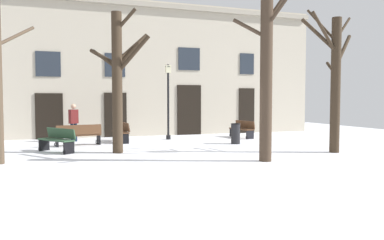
# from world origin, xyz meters

# --- Properties ---
(ground_plane) EXTENTS (29.54, 29.54, 0.00)m
(ground_plane) POSITION_xyz_m (0.00, 0.00, 0.00)
(ground_plane) COLOR white
(building_facade) EXTENTS (18.47, 0.60, 7.02)m
(building_facade) POSITION_xyz_m (-0.00, 7.69, 3.55)
(building_facade) COLOR #BCB29E
(building_facade) RESTS_ON ground
(tree_center) EXTENTS (2.05, 2.14, 5.05)m
(tree_center) POSITION_xyz_m (-2.68, 1.74, 2.75)
(tree_center) COLOR #382B1E
(tree_center) RESTS_ON ground
(tree_foreground) EXTENTS (2.42, 1.54, 5.32)m
(tree_foreground) POSITION_xyz_m (4.66, -0.60, 2.68)
(tree_foreground) COLOR #382B1E
(tree_foreground) RESTS_ON ground
(tree_near_facade) EXTENTS (1.84, 1.99, 5.87)m
(tree_near_facade) POSITION_xyz_m (1.37, -1.52, 2.86)
(tree_near_facade) COLOR #423326
(tree_near_facade) RESTS_ON ground
(streetlamp) EXTENTS (0.30, 0.30, 3.59)m
(streetlamp) POSITION_xyz_m (0.14, 5.48, 2.20)
(streetlamp) COLOR black
(streetlamp) RESTS_ON ground
(litter_bin) EXTENTS (0.42, 0.42, 0.88)m
(litter_bin) POSITION_xyz_m (2.42, 2.83, 0.44)
(litter_bin) COLOR black
(litter_bin) RESTS_ON ground
(bench_by_litter_bin) EXTENTS (0.60, 1.64, 0.89)m
(bench_by_litter_bin) POSITION_xyz_m (-2.12, 5.09, 0.46)
(bench_by_litter_bin) COLOR #51331E
(bench_by_litter_bin) RESTS_ON ground
(bench_back_to_back_right) EXTENTS (1.34, 1.59, 0.86)m
(bench_back_to_back_right) POSITION_xyz_m (-4.76, 2.57, 0.44)
(bench_back_to_back_right) COLOR #2D4C33
(bench_back_to_back_right) RESTS_ON ground
(bench_back_to_back_left) EXTENTS (1.88, 0.82, 0.87)m
(bench_back_to_back_left) POSITION_xyz_m (-3.99, 4.28, 0.45)
(bench_back_to_back_left) COLOR #51331E
(bench_back_to_back_left) RESTS_ON ground
(bench_facing_shops) EXTENTS (0.74, 1.60, 0.85)m
(bench_facing_shops) POSITION_xyz_m (3.85, 5.09, 0.43)
(bench_facing_shops) COLOR #51331E
(bench_facing_shops) RESTS_ON ground
(person_crossing_plaza) EXTENTS (0.44, 0.39, 1.71)m
(person_crossing_plaza) POSITION_xyz_m (-4.15, 5.97, 0.95)
(person_crossing_plaza) COLOR black
(person_crossing_plaza) RESTS_ON ground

